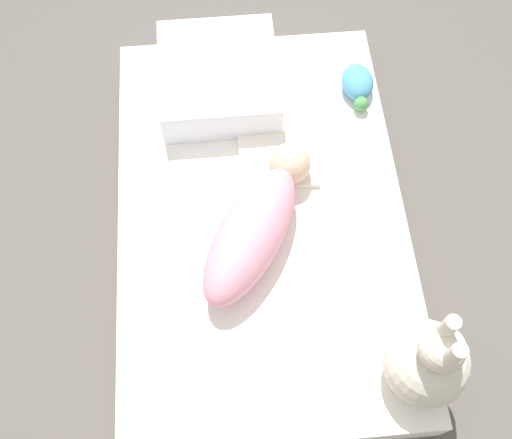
% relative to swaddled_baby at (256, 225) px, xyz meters
% --- Properties ---
extents(ground_plane, '(12.00, 12.00, 0.00)m').
position_rel_swaddled_baby_xyz_m(ground_plane, '(-0.08, 0.02, -0.21)').
color(ground_plane, '#514C47').
extents(bed_mattress, '(1.22, 0.78, 0.14)m').
position_rel_swaddled_baby_xyz_m(bed_mattress, '(-0.08, 0.02, -0.14)').
color(bed_mattress, white).
rests_on(bed_mattress, ground_plane).
extents(burp_cloth, '(0.18, 0.22, 0.02)m').
position_rel_swaddled_baby_xyz_m(burp_cloth, '(-0.23, 0.08, -0.07)').
color(burp_cloth, white).
rests_on(burp_cloth, bed_mattress).
extents(swaddled_baby, '(0.48, 0.36, 0.15)m').
position_rel_swaddled_baby_xyz_m(swaddled_baby, '(0.00, 0.00, 0.00)').
color(swaddled_baby, pink).
rests_on(swaddled_baby, bed_mattress).
extents(pillow, '(0.36, 0.34, 0.12)m').
position_rel_swaddled_baby_xyz_m(pillow, '(-0.50, -0.07, -0.02)').
color(pillow, white).
rests_on(pillow, bed_mattress).
extents(bunny_plush, '(0.20, 0.20, 0.33)m').
position_rel_swaddled_baby_xyz_m(bunny_plush, '(0.39, 0.35, 0.04)').
color(bunny_plush, beige).
rests_on(bunny_plush, bed_mattress).
extents(turtle_plush, '(0.16, 0.09, 0.07)m').
position_rel_swaddled_baby_xyz_m(turtle_plush, '(-0.46, 0.35, -0.04)').
color(turtle_plush, '#4C99C6').
rests_on(turtle_plush, bed_mattress).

